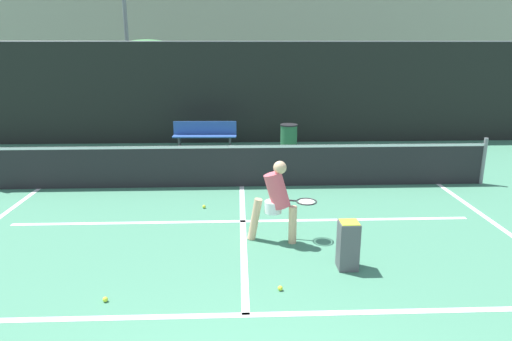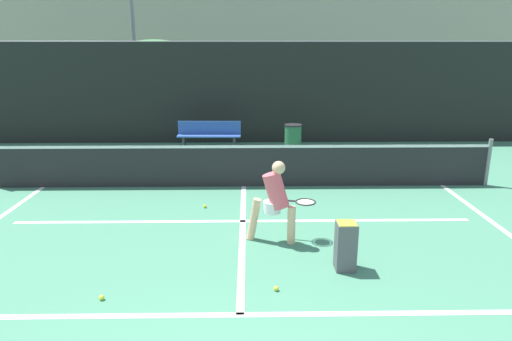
# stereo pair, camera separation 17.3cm
# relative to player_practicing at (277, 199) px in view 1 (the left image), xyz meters

# --- Properties ---
(court_baseline_near) EXTENTS (11.00, 0.10, 0.01)m
(court_baseline_near) POSITION_rel_player_practicing_xyz_m (-0.53, -2.09, -0.73)
(court_baseline_near) COLOR white
(court_baseline_near) RESTS_ON ground
(court_service_line) EXTENTS (8.25, 0.10, 0.01)m
(court_service_line) POSITION_rel_player_practicing_xyz_m (-0.53, 0.87, -0.73)
(court_service_line) COLOR white
(court_service_line) RESTS_ON ground
(court_center_mark) EXTENTS (0.10, 5.07, 0.01)m
(court_center_mark) POSITION_rel_player_practicing_xyz_m (-0.53, 0.44, -0.73)
(court_center_mark) COLOR white
(court_center_mark) RESTS_ON ground
(court_sideline_right) EXTENTS (0.10, 6.07, 0.01)m
(court_sideline_right) POSITION_rel_player_practicing_xyz_m (3.98, 0.44, -0.73)
(court_sideline_right) COLOR white
(court_sideline_right) RESTS_ON ground
(net) EXTENTS (11.09, 0.09, 1.07)m
(net) POSITION_rel_player_practicing_xyz_m (-0.53, 2.97, -0.22)
(net) COLOR slate
(net) RESTS_ON ground
(fence_back) EXTENTS (24.00, 0.06, 3.19)m
(fence_back) POSITION_rel_player_practicing_xyz_m (-0.53, 7.75, 0.86)
(fence_back) COLOR black
(fence_back) RESTS_ON ground
(player_practicing) EXTENTS (1.19, 0.48, 1.36)m
(player_practicing) POSITION_rel_player_practicing_xyz_m (0.00, 0.00, 0.00)
(player_practicing) COLOR #DBAD84
(player_practicing) RESTS_ON ground
(tennis_ball_scattered_0) EXTENTS (0.07, 0.07, 0.07)m
(tennis_ball_scattered_0) POSITION_rel_player_practicing_xyz_m (-2.28, -1.73, -0.70)
(tennis_ball_scattered_0) COLOR #D1E033
(tennis_ball_scattered_0) RESTS_ON ground
(tennis_ball_scattered_1) EXTENTS (0.07, 0.07, 0.07)m
(tennis_ball_scattered_1) POSITION_rel_player_practicing_xyz_m (-0.07, -1.55, -0.70)
(tennis_ball_scattered_1) COLOR #D1E033
(tennis_ball_scattered_1) RESTS_ON ground
(tennis_ball_scattered_3) EXTENTS (0.07, 0.07, 0.07)m
(tennis_ball_scattered_3) POSITION_rel_player_practicing_xyz_m (-1.28, 1.59, -0.70)
(tennis_ball_scattered_3) COLOR #D1E033
(tennis_ball_scattered_3) RESTS_ON ground
(tennis_ball_scattered_5) EXTENTS (0.07, 0.07, 0.07)m
(tennis_ball_scattered_5) POSITION_rel_player_practicing_xyz_m (1.19, 0.28, -0.70)
(tennis_ball_scattered_5) COLOR #D1E033
(tennis_ball_scattered_5) RESTS_ON ground
(ball_hopper) EXTENTS (0.28, 0.28, 0.71)m
(ball_hopper) POSITION_rel_player_practicing_xyz_m (0.94, -0.96, -0.36)
(ball_hopper) COLOR #4C4C51
(ball_hopper) RESTS_ON ground
(courtside_bench) EXTENTS (1.90, 0.43, 0.86)m
(courtside_bench) POSITION_rel_player_practicing_xyz_m (-1.60, 6.68, -0.25)
(courtside_bench) COLOR #2D519E
(courtside_bench) RESTS_ON ground
(trash_bin) EXTENTS (0.52, 0.52, 0.80)m
(trash_bin) POSITION_rel_player_practicing_xyz_m (0.91, 6.47, -0.33)
(trash_bin) COLOR #28603D
(trash_bin) RESTS_ON ground
(parked_car) EXTENTS (1.67, 4.60, 1.31)m
(parked_car) POSITION_rel_player_practicing_xyz_m (3.33, 10.04, -0.18)
(parked_car) COLOR #B7B7BC
(parked_car) RESTS_ON ground
(tree_west) EXTENTS (2.76, 2.76, 3.31)m
(tree_west) POSITION_rel_player_practicing_xyz_m (-4.92, 15.92, 2.08)
(tree_west) COLOR brown
(tree_west) RESTS_ON ground
(building_far) EXTENTS (36.00, 2.40, 5.88)m
(building_far) POSITION_rel_player_practicing_xyz_m (-0.53, 22.93, 2.21)
(building_far) COLOR gray
(building_far) RESTS_ON ground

